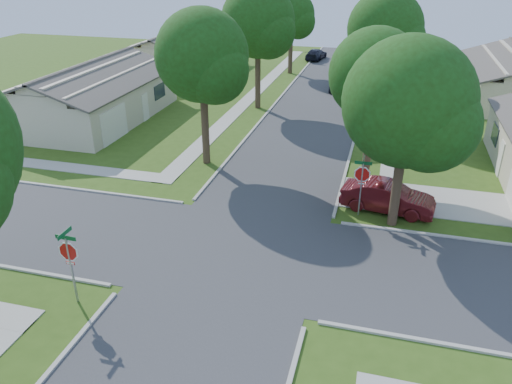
{
  "coord_description": "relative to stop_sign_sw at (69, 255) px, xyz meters",
  "views": [
    {
      "loc": [
        5.44,
        -17.17,
        11.64
      ],
      "look_at": [
        0.09,
        2.67,
        1.6
      ],
      "focal_mm": 35.0,
      "sensor_mm": 36.0,
      "label": 1
    }
  ],
  "objects": [
    {
      "name": "tree_e_mid",
      "position": [
        9.46,
        25.71,
        4.22
      ],
      "size": [
        5.59,
        5.4,
        9.21
      ],
      "color": "#38281C",
      "rests_on": "ground"
    },
    {
      "name": "tree_w_mid",
      "position": [
        0.06,
        25.71,
        4.46
      ],
      "size": [
        5.8,
        5.6,
        9.56
      ],
      "color": "#38281C",
      "rests_on": "ground"
    },
    {
      "name": "car_curb_east",
      "position": [
        5.9,
        33.33,
        -1.24
      ],
      "size": [
        1.9,
        4.66,
        1.58
      ],
      "primitive_type": "imported",
      "rotation": [
        0.0,
        0.0,
        -0.01
      ],
      "color": "black",
      "rests_on": "ground"
    },
    {
      "name": "road_ns",
      "position": [
        4.7,
        4.7,
        -2.03
      ],
      "size": [
        7.0,
        100.0,
        0.02
      ],
      "primitive_type": "cube",
      "color": "#333335",
      "rests_on": "ground"
    },
    {
      "name": "stop_sign_sw",
      "position": [
        0.0,
        0.0,
        0.0
      ],
      "size": [
        1.05,
        0.8,
        2.98
      ],
      "color": "gray",
      "rests_on": "ground"
    },
    {
      "name": "car_driveway",
      "position": [
        10.7,
        10.2,
        -1.29
      ],
      "size": [
        4.66,
        2.21,
        1.48
      ],
      "primitive_type": "imported",
      "rotation": [
        0.0,
        0.0,
        1.42
      ],
      "color": "#4B0F12",
      "rests_on": "ground"
    },
    {
      "name": "stop_sign_ne",
      "position": [
        9.4,
        9.4,
        0.0
      ],
      "size": [
        1.05,
        0.8,
        2.98
      ],
      "color": "gray",
      "rests_on": "ground"
    },
    {
      "name": "driveway",
      "position": [
        12.6,
        11.8,
        -2.01
      ],
      "size": [
        8.8,
        3.6,
        0.05
      ],
      "primitive_type": "cube",
      "color": "#9E9B91",
      "rests_on": "ground"
    },
    {
      "name": "house_nw_far",
      "position": [
        -11.29,
        36.7,
        -0.51
      ],
      "size": [
        8.42,
        13.6,
        4.23
      ],
      "color": "#AFA28A",
      "rests_on": "ground"
    },
    {
      "name": "house_nw_near",
      "position": [
        -11.29,
        19.7,
        -0.51
      ],
      "size": [
        8.42,
        13.6,
        4.23
      ],
      "color": "#AFA28A",
      "rests_on": "ground"
    },
    {
      "name": "tree_w_far",
      "position": [
        0.05,
        38.71,
        3.48
      ],
      "size": [
        4.76,
        4.6,
        8.04
      ],
      "color": "#38281C",
      "rests_on": "ground"
    },
    {
      "name": "tree_e_near",
      "position": [
        9.45,
        13.71,
        3.61
      ],
      "size": [
        4.97,
        4.8,
        8.28
      ],
      "color": "#38281C",
      "rests_on": "ground"
    },
    {
      "name": "tree_e_far",
      "position": [
        9.45,
        38.71,
        3.95
      ],
      "size": [
        5.17,
        5.0,
        8.72
      ],
      "color": "#38281C",
      "rests_on": "ground"
    },
    {
      "name": "tree_w_near",
      "position": [
        0.06,
        13.71,
        4.08
      ],
      "size": [
        5.38,
        5.2,
        8.97
      ],
      "color": "#38281C",
      "rests_on": "ground"
    },
    {
      "name": "tree_ne_corner",
      "position": [
        11.06,
        8.91,
        3.56
      ],
      "size": [
        5.8,
        5.6,
        8.66
      ],
      "color": "#38281C",
      "rests_on": "ground"
    },
    {
      "name": "sidewalk_nw",
      "position": [
        -1.4,
        30.7,
        -2.01
      ],
      "size": [
        1.2,
        40.0,
        0.04
      ],
      "primitive_type": "cube",
      "color": "#9E9B91",
      "rests_on": "ground"
    },
    {
      "name": "sidewalk_ne",
      "position": [
        10.8,
        30.7,
        -2.01
      ],
      "size": [
        1.2,
        40.0,
        0.04
      ],
      "primitive_type": "cube",
      "color": "#9E9B91",
      "rests_on": "ground"
    },
    {
      "name": "ground",
      "position": [
        4.7,
        4.7,
        -2.03
      ],
      "size": [
        100.0,
        100.0,
        0.0
      ],
      "primitive_type": "plane",
      "color": "#345116",
      "rests_on": "ground"
    },
    {
      "name": "car_curb_west",
      "position": [
        1.5,
        46.44,
        -1.42
      ],
      "size": [
        2.26,
        4.37,
        1.21
      ],
      "primitive_type": "imported",
      "rotation": [
        0.0,
        0.0,
        3.0
      ],
      "color": "black",
      "rests_on": "ground"
    }
  ]
}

